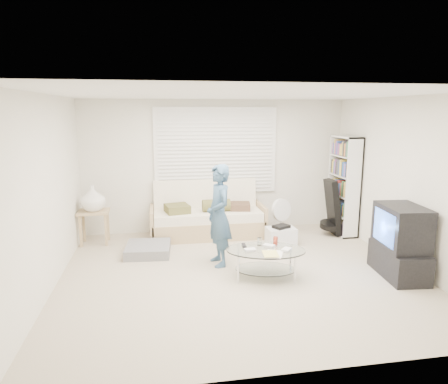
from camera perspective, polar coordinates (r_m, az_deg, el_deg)
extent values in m
plane|color=tan|center=(5.83, 2.19, -11.57)|extent=(5.00, 5.00, 0.00)
cube|color=silver|center=(7.65, -1.19, 3.72)|extent=(5.00, 0.02, 2.50)
cube|color=silver|center=(3.36, 10.28, -6.61)|extent=(5.00, 0.02, 2.50)
cube|color=silver|center=(5.53, -23.97, -0.30)|extent=(0.02, 4.50, 2.50)
cube|color=silver|center=(6.46, 24.56, 1.23)|extent=(0.02, 4.50, 2.50)
cube|color=white|center=(5.37, 2.40, 13.78)|extent=(5.00, 4.50, 0.02)
cube|color=white|center=(7.59, -1.17, 5.93)|extent=(2.32, 0.06, 1.62)
cube|color=black|center=(7.57, -1.15, 5.92)|extent=(2.20, 0.01, 1.50)
cube|color=silver|center=(7.55, -1.12, 5.91)|extent=(2.16, 0.04, 1.50)
cube|color=silver|center=(7.57, -1.14, 5.92)|extent=(2.32, 0.08, 1.62)
cube|color=tan|center=(7.45, -2.35, -5.08)|extent=(2.03, 0.81, 0.32)
cube|color=beige|center=(7.36, -2.35, -3.31)|extent=(1.95, 0.75, 0.16)
cube|color=beige|center=(7.62, -2.70, -0.44)|extent=(1.95, 0.23, 0.62)
cube|color=tan|center=(7.36, -10.23, -4.47)|extent=(0.06, 0.81, 0.57)
cube|color=tan|center=(7.60, 5.26, -3.82)|extent=(0.06, 0.81, 0.57)
cube|color=brown|center=(7.25, -6.70, -2.38)|extent=(0.48, 0.48, 0.14)
cylinder|color=brown|center=(7.28, -1.11, -1.91)|extent=(0.51, 0.22, 0.22)
cube|color=#4C3726|center=(7.42, 2.31, -2.05)|extent=(0.42, 0.42, 0.12)
cube|color=slate|center=(6.67, -10.78, -8.03)|extent=(0.75, 0.75, 0.16)
cube|color=tan|center=(7.27, -18.13, -2.69)|extent=(0.52, 0.42, 0.04)
cube|color=tan|center=(7.23, -19.80, -5.28)|extent=(0.04, 0.04, 0.56)
cube|color=tan|center=(7.17, -16.50, -5.22)|extent=(0.04, 0.04, 0.56)
cube|color=tan|center=(7.53, -19.40, -4.60)|extent=(0.04, 0.04, 0.56)
cube|color=tan|center=(7.47, -16.23, -4.53)|extent=(0.04, 0.04, 0.56)
imported|color=white|center=(7.22, -18.25, -0.84)|extent=(0.42, 0.42, 0.44)
cube|color=white|center=(7.79, 16.76, 0.90)|extent=(0.29, 0.77, 1.84)
cube|color=black|center=(7.66, 15.30, -2.09)|extent=(0.28, 0.37, 1.04)
cylinder|color=black|center=(7.73, 14.90, -4.59)|extent=(0.37, 0.38, 0.16)
cylinder|color=white|center=(7.63, 8.10, -5.92)|extent=(0.28, 0.28, 0.03)
cylinder|color=white|center=(7.58, 8.14, -4.62)|extent=(0.04, 0.04, 0.36)
cylinder|color=white|center=(7.51, 8.20, -2.47)|extent=(0.43, 0.29, 0.42)
cylinder|color=white|center=(7.51, 8.20, -2.47)|extent=(0.13, 0.10, 0.11)
cube|color=white|center=(7.07, 8.14, -6.24)|extent=(0.50, 0.36, 0.29)
cube|color=black|center=(7.02, 8.18, -4.91)|extent=(0.33, 0.30, 0.05)
cube|color=black|center=(6.20, 23.69, -9.09)|extent=(0.58, 0.97, 0.41)
cube|color=black|center=(6.05, 24.07, -4.60)|extent=(0.59, 0.82, 0.60)
cube|color=#548EFF|center=(5.94, 21.96, -4.72)|extent=(0.08, 0.59, 0.45)
ellipsoid|color=silver|center=(5.60, 5.98, -8.25)|extent=(1.22, 0.91, 0.02)
ellipsoid|color=silver|center=(5.70, 5.92, -10.89)|extent=(0.93, 0.69, 0.01)
cylinder|color=silver|center=(5.46, 2.04, -11.09)|extent=(0.03, 0.03, 0.38)
cylinder|color=silver|center=(5.51, 10.09, -11.04)|extent=(0.03, 0.03, 0.38)
cylinder|color=silver|center=(5.87, 2.06, -9.44)|extent=(0.03, 0.03, 0.38)
cylinder|color=silver|center=(5.91, 9.52, -9.42)|extent=(0.03, 0.03, 0.38)
cube|color=white|center=(5.51, 3.74, -8.27)|extent=(0.15, 0.11, 0.04)
cube|color=white|center=(5.69, 6.43, -7.66)|extent=(0.18, 0.17, 0.04)
cube|color=white|center=(5.57, 8.92, -8.15)|extent=(0.17, 0.18, 0.04)
cylinder|color=silver|center=(5.74, 5.08, -7.05)|extent=(0.06, 0.06, 0.11)
cylinder|color=#CA4833|center=(5.78, 7.36, -6.94)|extent=(0.07, 0.07, 0.12)
cube|color=black|center=(5.69, 2.88, -7.64)|extent=(0.06, 0.17, 0.02)
cube|color=white|center=(5.44, 7.17, -8.76)|extent=(0.32, 0.36, 0.01)
cube|color=#E8D965|center=(5.41, 6.66, -8.75)|extent=(0.23, 0.29, 0.01)
imported|color=#32516D|center=(5.93, -0.73, -3.36)|extent=(0.46, 0.61, 1.53)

